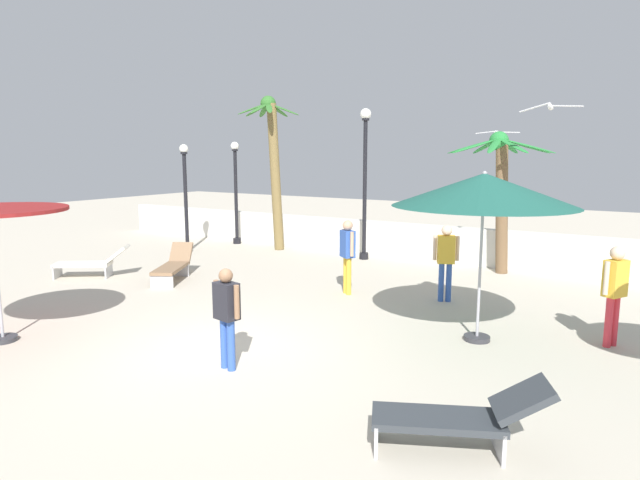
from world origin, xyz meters
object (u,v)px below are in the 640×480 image
object	(u,v)px
lamp_post_2	(186,196)
guest_3	(615,286)
lamp_post_0	(365,175)
lounge_chair_1	(173,265)
palm_tree_0	(273,155)
guest_1	(227,309)
lounge_chair_2	(460,416)
seagull_1	(551,107)
guest_0	(446,255)
seagull_0	(497,133)
lamp_post_1	(236,190)
patio_umbrella_1	(484,190)
palm_tree_1	(501,180)
lounge_chair_0	(92,262)
guest_2	(347,249)

from	to	relation	value
lamp_post_2	guest_3	distance (m)	12.80
lamp_post_0	lounge_chair_1	size ratio (longest dim) A/B	2.36
lamp_post_0	guest_3	size ratio (longest dim) A/B	2.66
palm_tree_0	guest_1	xyz separation A→B (m)	(5.60, -8.68, -2.24)
lounge_chair_2	seagull_1	world-z (taller)	seagull_1
lounge_chair_2	guest_3	xyz separation A→B (m)	(1.15, 4.50, 0.63)
guest_0	seagull_0	xyz separation A→B (m)	(-0.57, 6.11, 2.82)
lamp_post_1	guest_1	distance (m)	11.61
lounge_chair_1	guest_1	size ratio (longest dim) A/B	1.25
lamp_post_1	guest_1	size ratio (longest dim) A/B	2.36
patio_umbrella_1	guest_0	bearing A→B (deg)	121.63
guest_3	seagull_0	xyz separation A→B (m)	(-3.84, 7.34, 2.81)
lounge_chair_1	lounge_chair_2	xyz separation A→B (m)	(8.70, -4.07, 0.02)
palm_tree_1	lounge_chair_1	bearing A→B (deg)	-142.35
lamp_post_0	lamp_post_1	xyz separation A→B (m)	(-5.22, 0.19, -0.64)
patio_umbrella_1	lounge_chair_0	distance (m)	10.15
palm_tree_0	lamp_post_2	world-z (taller)	palm_tree_0
patio_umbrella_1	lounge_chair_1	world-z (taller)	patio_umbrella_1
patio_umbrella_1	guest_2	bearing A→B (deg)	155.45
guest_3	seagull_1	xyz separation A→B (m)	(-1.72, 3.43, 3.19)
seagull_0	guest_0	bearing A→B (deg)	-84.70
lounge_chair_2	lamp_post_0	bearing A→B (deg)	122.66
lounge_chair_1	palm_tree_1	bearing A→B (deg)	37.65
lamp_post_2	seagull_0	xyz separation A→B (m)	(8.65, 4.69, 2.00)
palm_tree_0	lamp_post_1	size ratio (longest dim) A/B	1.41
lounge_chair_0	lounge_chair_1	size ratio (longest dim) A/B	0.96
guest_2	seagull_0	world-z (taller)	seagull_0
palm_tree_0	guest_3	xyz separation A→B (m)	(10.38, -4.58, -2.13)
palm_tree_0	lounge_chair_1	world-z (taller)	palm_tree_0
lounge_chair_2	guest_3	size ratio (longest dim) A/B	1.13
lamp_post_0	seagull_1	distance (m)	5.64
patio_umbrella_1	lamp_post_2	size ratio (longest dim) A/B	0.87
lamp_post_0	seagull_0	world-z (taller)	lamp_post_0
palm_tree_0	lounge_chair_0	world-z (taller)	palm_tree_0
lamp_post_1	seagull_1	bearing A→B (deg)	-7.31
lounge_chair_1	guest_0	distance (m)	6.81
palm_tree_1	seagull_1	size ratio (longest dim) A/B	2.82
seagull_0	guest_3	bearing A→B (deg)	-62.38
lamp_post_1	guest_0	xyz separation A→B (m)	(8.92, -3.54, -0.89)
palm_tree_1	lounge_chair_2	bearing A→B (deg)	-78.43
palm_tree_1	guest_2	distance (m)	4.97
seagull_1	guest_3	bearing A→B (deg)	-63.45
patio_umbrella_1	palm_tree_0	distance (m)	10.05
guest_0	palm_tree_0	bearing A→B (deg)	154.79
guest_0	guest_2	distance (m)	2.19
lamp_post_1	guest_3	bearing A→B (deg)	-21.40
guest_3	guest_2	bearing A→B (deg)	172.88
lounge_chair_1	guest_1	bearing A→B (deg)	-35.85
palm_tree_0	lamp_post_2	xyz separation A→B (m)	(-2.12, -1.92, -1.32)
seagull_1	lounge_chair_1	bearing A→B (deg)	-154.57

